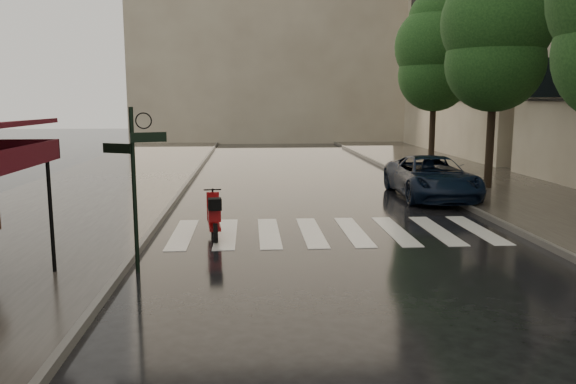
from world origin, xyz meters
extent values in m
plane|color=black|center=(0.00, 0.00, 0.00)|extent=(120.00, 120.00, 0.00)
cube|color=#38332D|center=(-4.50, 12.00, 0.06)|extent=(6.00, 60.00, 0.12)
cube|color=#38332D|center=(10.25, 12.00, 0.06)|extent=(5.50, 60.00, 0.12)
cube|color=#595651|center=(-1.45, 12.00, 0.07)|extent=(0.12, 60.00, 0.16)
cube|color=#595651|center=(7.45, 12.00, 0.07)|extent=(0.12, 60.00, 0.16)
cube|color=silver|center=(-0.70, 6.00, 0.01)|extent=(0.50, 3.20, 0.01)
cube|color=silver|center=(0.35, 6.00, 0.01)|extent=(0.50, 3.20, 0.01)
cube|color=silver|center=(1.40, 6.00, 0.01)|extent=(0.50, 3.20, 0.01)
cube|color=silver|center=(2.45, 6.00, 0.01)|extent=(0.50, 3.20, 0.01)
cube|color=silver|center=(3.50, 6.00, 0.01)|extent=(0.50, 3.20, 0.01)
cube|color=silver|center=(4.55, 6.00, 0.01)|extent=(0.50, 3.20, 0.01)
cube|color=silver|center=(5.60, 6.00, 0.01)|extent=(0.50, 3.20, 0.01)
cube|color=silver|center=(6.65, 6.00, 0.01)|extent=(0.50, 3.20, 0.01)
cylinder|color=black|center=(-2.65, 2.75, 1.29)|extent=(0.07, 0.07, 2.35)
cylinder|color=black|center=(-1.20, 3.00, 1.55)|extent=(0.08, 0.08, 3.10)
cube|color=black|center=(-0.90, 3.00, 2.55)|extent=(0.62, 0.26, 0.18)
cube|color=black|center=(-1.48, 3.00, 2.35)|extent=(0.56, 0.29, 0.18)
cube|color=gray|center=(3.00, 38.00, 10.00)|extent=(22.00, 6.00, 20.00)
cylinder|color=black|center=(9.50, 12.00, 2.36)|extent=(0.28, 0.28, 4.48)
sphere|color=black|center=(9.50, 12.00, 4.52)|extent=(3.40, 3.40, 3.40)
sphere|color=black|center=(9.50, 12.00, 5.88)|extent=(3.80, 3.80, 3.80)
cylinder|color=black|center=(9.70, 19.00, 2.30)|extent=(0.28, 0.28, 4.37)
sphere|color=black|center=(9.70, 19.00, 4.41)|extent=(3.40, 3.40, 3.40)
sphere|color=black|center=(9.70, 19.00, 5.74)|extent=(3.80, 3.80, 3.80)
sphere|color=black|center=(9.70, 19.00, 6.98)|extent=(2.60, 2.60, 2.60)
cylinder|color=black|center=(0.15, 5.11, 0.23)|extent=(0.14, 0.46, 0.45)
cylinder|color=black|center=(0.02, 6.29, 0.23)|extent=(0.14, 0.46, 0.45)
cube|color=maroon|center=(0.08, 5.72, 0.30)|extent=(0.39, 1.25, 0.09)
cube|color=maroon|center=(0.11, 5.49, 0.58)|extent=(0.34, 0.55, 0.26)
cube|color=maroon|center=(0.03, 6.14, 0.66)|extent=(0.31, 0.14, 0.71)
cylinder|color=black|center=(0.02, 6.24, 1.05)|extent=(0.43, 0.08, 0.03)
cube|color=black|center=(0.14, 5.14, 0.89)|extent=(0.33, 0.31, 0.26)
imported|color=black|center=(7.00, 10.73, 0.69)|extent=(2.40, 5.02, 1.38)
camera|label=1|loc=(0.94, -7.44, 3.21)|focal=35.00mm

